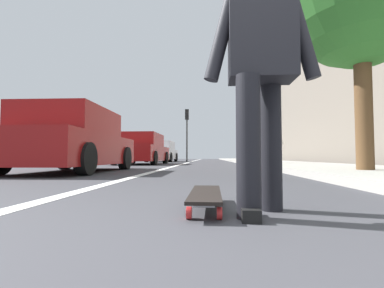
# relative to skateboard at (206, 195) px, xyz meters

# --- Properties ---
(ground_plane) EXTENTS (80.00, 80.00, 0.00)m
(ground_plane) POSITION_rel_skateboard_xyz_m (8.91, 0.07, -0.09)
(ground_plane) COLOR #38383D
(lane_stripe_white) EXTENTS (52.00, 0.16, 0.01)m
(lane_stripe_white) POSITION_rel_skateboard_xyz_m (18.91, 1.29, -0.09)
(lane_stripe_white) COLOR silver
(lane_stripe_white) RESTS_ON ground
(sidewalk_curb) EXTENTS (52.00, 3.20, 0.12)m
(sidewalk_curb) POSITION_rel_skateboard_xyz_m (16.91, -3.21, -0.03)
(sidewalk_curb) COLOR #9E9B93
(sidewalk_curb) RESTS_ON ground
(building_facade) EXTENTS (40.00, 1.20, 11.09)m
(building_facade) POSITION_rel_skateboard_xyz_m (20.91, -5.81, 5.45)
(building_facade) COLOR #6F665B
(building_facade) RESTS_ON ground
(skateboard) EXTENTS (0.84, 0.21, 0.11)m
(skateboard) POSITION_rel_skateboard_xyz_m (0.00, 0.00, 0.00)
(skateboard) COLOR red
(skateboard) RESTS_ON ground
(skater_person) EXTENTS (0.46, 0.72, 1.64)m
(skater_person) POSITION_rel_skateboard_xyz_m (-0.15, -0.35, 0.84)
(skater_person) COLOR black
(skater_person) RESTS_ON ground
(parked_car_near) EXTENTS (4.11, 1.98, 1.48)m
(parked_car_near) POSITION_rel_skateboard_xyz_m (4.47, 3.19, 0.61)
(parked_car_near) COLOR maroon
(parked_car_near) RESTS_ON ground
(parked_car_mid) EXTENTS (4.50, 2.08, 1.47)m
(parked_car_mid) POSITION_rel_skateboard_xyz_m (11.35, 3.22, 0.61)
(parked_car_mid) COLOR maroon
(parked_car_mid) RESTS_ON ground
(parked_car_far) EXTENTS (4.49, 1.93, 1.49)m
(parked_car_far) POSITION_rel_skateboard_xyz_m (18.23, 3.41, 0.63)
(parked_car_far) COLOR silver
(parked_car_far) RESTS_ON ground
(traffic_light) EXTENTS (0.33, 0.28, 4.06)m
(traffic_light) POSITION_rel_skateboard_xyz_m (19.50, 1.69, 2.72)
(traffic_light) COLOR #2D2D2D
(traffic_light) RESTS_ON ground
(pedestrian_distant) EXTENTS (0.48, 0.74, 1.70)m
(pedestrian_distant) POSITION_rel_skateboard_xyz_m (9.28, -2.62, 0.88)
(pedestrian_distant) COLOR #384260
(pedestrian_distant) RESTS_ON ground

